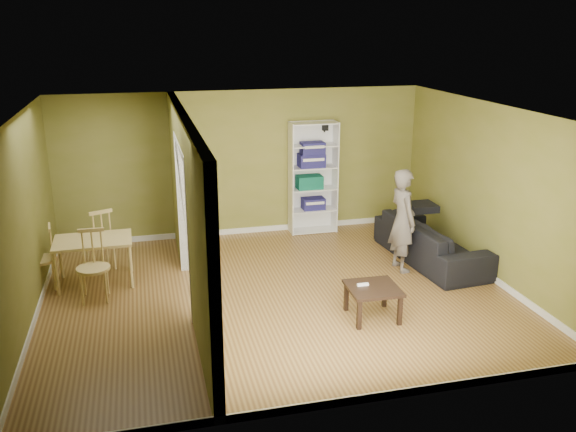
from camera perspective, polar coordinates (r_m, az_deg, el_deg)
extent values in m
plane|color=olive|center=(8.77, -0.96, -7.35)|extent=(6.50, 6.50, 0.00)
plane|color=white|center=(8.02, -1.06, 9.73)|extent=(6.50, 6.50, 0.00)
plane|color=olive|center=(10.91, -4.24, 4.88)|extent=(6.50, 0.00, 6.50)
plane|color=olive|center=(5.82, 5.08, -6.86)|extent=(6.50, 0.00, 6.50)
plane|color=olive|center=(8.25, -23.60, -0.83)|extent=(0.00, 5.50, 5.50)
plane|color=olive|center=(9.53, 18.42, 2.12)|extent=(0.00, 5.50, 5.50)
cube|color=black|center=(11.08, 3.49, 8.26)|extent=(0.10, 0.10, 0.10)
imported|color=black|center=(10.08, 13.27, -1.74)|extent=(2.38, 1.19, 0.88)
imported|color=slate|center=(9.48, 10.72, 0.42)|extent=(0.73, 0.59, 1.89)
cube|color=white|center=(10.96, 0.25, 3.46)|extent=(0.02, 0.37, 2.03)
cube|color=white|center=(11.18, 4.42, 3.70)|extent=(0.02, 0.37, 2.03)
cube|color=white|center=(11.23, 2.11, 3.80)|extent=(0.86, 0.02, 2.03)
cube|color=white|center=(11.35, 2.29, -1.30)|extent=(0.82, 0.37, 0.02)
cube|color=white|center=(11.22, 2.32, 0.62)|extent=(0.82, 0.37, 0.02)
cube|color=white|center=(11.11, 2.34, 2.58)|extent=(0.82, 0.37, 0.02)
cube|color=white|center=(11.01, 2.37, 4.59)|extent=(0.82, 0.37, 0.02)
cube|color=white|center=(10.93, 2.40, 6.62)|extent=(0.82, 0.37, 0.02)
cube|color=white|center=(10.86, 2.42, 8.68)|extent=(0.82, 0.37, 0.02)
cube|color=#0D1E48|center=(11.19, 2.38, 1.18)|extent=(0.41, 0.26, 0.21)
cube|color=#0E583C|center=(11.06, 2.01, 3.20)|extent=(0.46, 0.30, 0.24)
cube|color=#374683|center=(10.98, 2.20, 5.23)|extent=(0.46, 0.30, 0.24)
cube|color=navy|center=(10.94, 2.30, 6.26)|extent=(0.42, 0.27, 0.21)
cube|color=black|center=(8.03, 7.97, -6.72)|extent=(0.65, 0.65, 0.04)
cube|color=black|center=(7.80, 6.76, -9.19)|extent=(0.05, 0.05, 0.40)
cube|color=black|center=(8.00, 10.45, -8.68)|extent=(0.05, 0.05, 0.40)
cube|color=black|center=(8.26, 5.44, -7.56)|extent=(0.05, 0.05, 0.40)
cube|color=black|center=(8.44, 8.96, -7.12)|extent=(0.05, 0.05, 0.40)
cube|color=white|center=(8.03, 7.02, -6.38)|extent=(0.15, 0.04, 0.03)
cube|color=#E1BF74|center=(9.33, -17.81, -2.20)|extent=(1.10, 0.74, 0.04)
cylinder|color=#E1BF74|center=(9.21, -20.86, -5.10)|extent=(0.05, 0.05, 0.65)
cylinder|color=#E1BF74|center=(9.13, -14.55, -4.69)|extent=(0.05, 0.05, 0.65)
cylinder|color=#E1BF74|center=(9.81, -20.46, -3.68)|extent=(0.05, 0.05, 0.65)
cylinder|color=#E1BF74|center=(9.73, -14.55, -3.27)|extent=(0.05, 0.05, 0.65)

